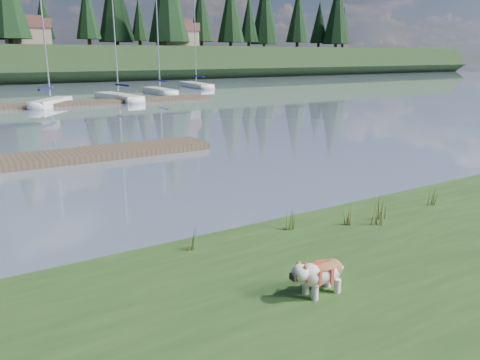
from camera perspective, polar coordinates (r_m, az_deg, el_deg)
ground at (r=40.26m, az=-24.00°, el=8.11°), size 200.00×200.00×0.00m
bank at (r=7.52m, az=20.98°, el=-16.68°), size 60.00×9.00×0.35m
bulldog at (r=7.54m, az=9.83°, el=-10.96°), size 0.98×0.44×0.60m
dock_near at (r=19.15m, az=-26.92°, el=1.82°), size 16.00×2.00×0.30m
dock_far at (r=40.56m, az=-21.21°, el=8.64°), size 26.00×2.20×0.30m
sailboat_bg_2 at (r=41.05m, az=-21.74°, el=8.92°), size 4.50×5.80×9.51m
sailboat_bg_3 at (r=44.35m, az=-14.94°, el=9.84°), size 2.51×8.05×11.65m
sailboat_bg_4 at (r=50.58m, az=-9.97°, el=10.71°), size 1.69×7.44×10.96m
sailboat_bg_5 at (r=59.86m, az=-5.62°, el=11.50°), size 2.41×8.63×12.11m
weed_0 at (r=10.09m, az=6.16°, el=-4.73°), size 0.17×0.14×0.60m
weed_1 at (r=10.65m, az=13.05°, el=-4.20°), size 0.17×0.14×0.50m
weed_2 at (r=11.14m, az=17.01°, el=-3.19°), size 0.17×0.14×0.69m
weed_3 at (r=9.12m, az=-6.01°, el=-7.09°), size 0.17×0.14×0.54m
weed_4 at (r=10.78m, az=16.44°, el=-4.19°), size 0.17×0.14×0.51m
weed_5 at (r=12.57m, az=22.48°, el=-1.70°), size 0.17×0.14×0.65m
mud_lip at (r=10.46m, az=1.55°, el=-7.03°), size 60.00×0.50×0.14m
conifer_5 at (r=82.54m, az=-18.16°, el=19.14°), size 3.96×3.96×10.35m
conifer_7 at (r=93.90m, az=-1.16°, el=20.10°), size 5.28×5.28×13.20m
conifer_8 at (r=97.86m, az=7.08°, el=19.40°), size 4.62×4.62×11.77m
conifer_9 at (r=108.65m, az=11.78°, el=19.49°), size 5.94×5.94×14.62m
house_1 at (r=81.56m, az=-24.51°, el=16.14°), size 6.30×5.30×4.65m
house_2 at (r=86.32m, az=-7.65°, el=17.17°), size 6.30×5.30×4.65m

